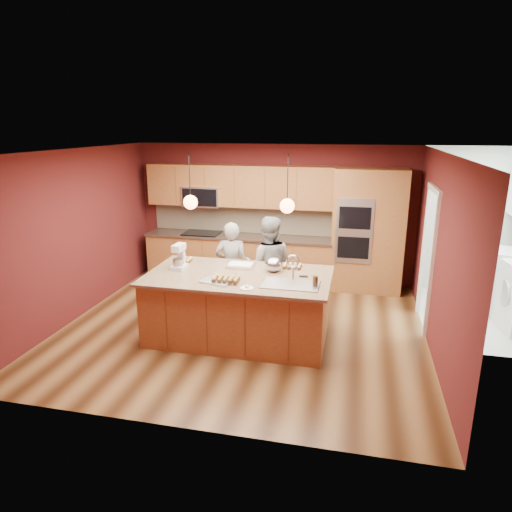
% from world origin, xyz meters
% --- Properties ---
extents(floor, '(5.50, 5.50, 0.00)m').
position_xyz_m(floor, '(0.00, 0.00, 0.00)').
color(floor, '#402411').
rests_on(floor, ground).
extents(ceiling, '(5.50, 5.50, 0.00)m').
position_xyz_m(ceiling, '(0.00, 0.00, 2.70)').
color(ceiling, silver).
rests_on(ceiling, ground).
extents(wall_back, '(5.50, 0.00, 5.50)m').
position_xyz_m(wall_back, '(0.00, 2.50, 1.35)').
color(wall_back, '#4E1617').
rests_on(wall_back, ground).
extents(wall_front, '(5.50, 0.00, 5.50)m').
position_xyz_m(wall_front, '(0.00, -2.50, 1.35)').
color(wall_front, '#4E1617').
rests_on(wall_front, ground).
extents(wall_left, '(0.00, 5.00, 5.00)m').
position_xyz_m(wall_left, '(-2.75, 0.00, 1.35)').
color(wall_left, '#4E1617').
rests_on(wall_left, ground).
extents(wall_right, '(0.00, 5.00, 5.00)m').
position_xyz_m(wall_right, '(2.75, 0.00, 1.35)').
color(wall_right, '#4E1617').
rests_on(wall_right, ground).
extents(cabinet_run, '(3.74, 0.64, 2.30)m').
position_xyz_m(cabinet_run, '(-0.68, 2.25, 0.98)').
color(cabinet_run, brown).
rests_on(cabinet_run, floor).
extents(oven_column, '(1.30, 0.62, 2.30)m').
position_xyz_m(oven_column, '(1.85, 2.19, 1.15)').
color(oven_column, brown).
rests_on(oven_column, floor).
extents(doorway_trim, '(0.08, 1.11, 2.20)m').
position_xyz_m(doorway_trim, '(2.73, 0.80, 1.05)').
color(doorway_trim, silver).
rests_on(doorway_trim, wall_right).
extents(pendant_left, '(0.20, 0.20, 0.80)m').
position_xyz_m(pendant_left, '(-0.67, -0.28, 2.00)').
color(pendant_left, black).
rests_on(pendant_left, ceiling).
extents(pendant_right, '(0.20, 0.20, 0.80)m').
position_xyz_m(pendant_right, '(0.71, -0.28, 2.00)').
color(pendant_right, black).
rests_on(pendant_right, ceiling).
extents(island, '(2.65, 1.48, 1.35)m').
position_xyz_m(island, '(0.03, -0.29, 0.50)').
color(island, brown).
rests_on(island, floor).
extents(person_left, '(0.61, 0.45, 1.53)m').
position_xyz_m(person_left, '(-0.37, 0.71, 0.76)').
color(person_left, black).
rests_on(person_left, floor).
extents(person_right, '(0.88, 0.74, 1.65)m').
position_xyz_m(person_right, '(0.26, 0.71, 0.82)').
color(person_right, gray).
rests_on(person_right, floor).
extents(stand_mixer, '(0.21, 0.28, 0.38)m').
position_xyz_m(stand_mixer, '(-0.92, -0.20, 1.14)').
color(stand_mixer, silver).
rests_on(stand_mixer, island).
extents(sheet_cake, '(0.41, 0.31, 0.05)m').
position_xyz_m(sheet_cake, '(-0.05, 0.09, 1.00)').
color(sheet_cake, silver).
rests_on(sheet_cake, island).
extents(cooling_rack, '(0.49, 0.40, 0.02)m').
position_xyz_m(cooling_rack, '(-0.19, -0.65, 0.99)').
color(cooling_rack, silver).
rests_on(cooling_rack, island).
extents(mixing_bowl, '(0.26, 0.26, 0.22)m').
position_xyz_m(mixing_bowl, '(0.48, -0.03, 1.08)').
color(mixing_bowl, '#ABAEB2').
rests_on(mixing_bowl, island).
extents(plate, '(0.18, 0.18, 0.01)m').
position_xyz_m(plate, '(0.28, -0.83, 0.98)').
color(plate, white).
rests_on(plate, island).
extents(tumbler, '(0.07, 0.07, 0.15)m').
position_xyz_m(tumbler, '(1.14, -0.54, 1.05)').
color(tumbler, '#3C2312').
rests_on(tumbler, island).
extents(phone, '(0.13, 0.08, 0.01)m').
position_xyz_m(phone, '(0.94, -0.18, 0.98)').
color(phone, black).
rests_on(phone, island).
extents(cupcakes_left, '(0.23, 0.23, 0.07)m').
position_xyz_m(cupcakes_left, '(-0.97, 0.13, 1.01)').
color(cupcakes_left, gold).
rests_on(cupcakes_left, island).
extents(cupcakes_rack, '(0.39, 0.23, 0.07)m').
position_xyz_m(cupcakes_rack, '(-0.06, -0.65, 1.03)').
color(cupcakes_rack, gold).
rests_on(cupcakes_rack, island).
extents(cupcakes_right, '(0.29, 0.22, 0.07)m').
position_xyz_m(cupcakes_right, '(0.73, 0.19, 1.01)').
color(cupcakes_right, gold).
rests_on(cupcakes_right, island).
extents(dryer, '(0.85, 0.87, 1.08)m').
position_xyz_m(dryer, '(4.18, 1.53, 0.54)').
color(dryer, silver).
rests_on(dryer, floor).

